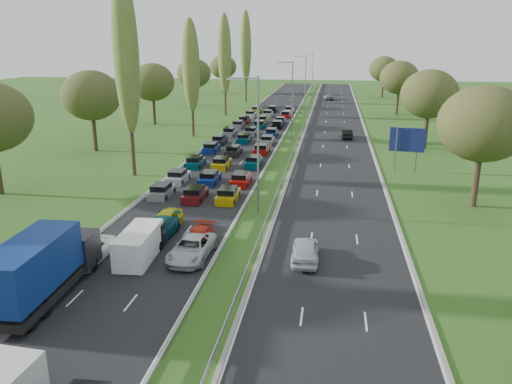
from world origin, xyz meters
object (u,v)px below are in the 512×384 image
at_px(blue_lorry, 42,267).
at_px(white_van_rear, 140,244).
at_px(near_car_2, 87,252).
at_px(direction_sign, 407,142).

distance_m(blue_lorry, white_van_rear, 7.35).
xyz_separation_m(blue_lorry, white_van_rear, (3.43, 6.42, -0.97)).
distance_m(near_car_2, direction_sign, 38.77).
relative_size(blue_lorry, direction_sign, 1.82).
bearing_deg(near_car_2, direction_sign, 49.29).
relative_size(blue_lorry, white_van_rear, 1.78).
bearing_deg(near_car_2, blue_lorry, -90.33).
xyz_separation_m(near_car_2, blue_lorry, (-0.00, -5.20, 1.30)).
xyz_separation_m(near_car_2, direction_sign, (25.07, 29.44, 2.80)).
distance_m(near_car_2, blue_lorry, 5.36).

